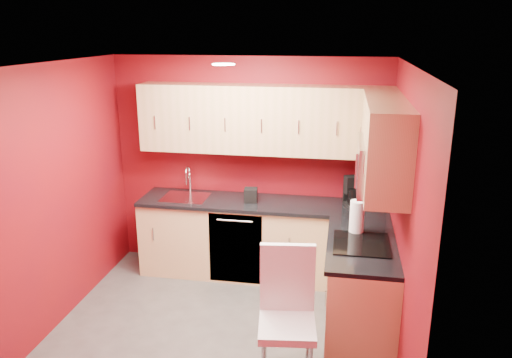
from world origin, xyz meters
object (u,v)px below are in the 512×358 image
(dining_chair, at_px, (287,319))
(paper_towel, at_px, (357,217))
(coffee_maker, at_px, (356,192))
(sink, at_px, (186,194))
(napkin_holder, at_px, (251,195))
(microwave, at_px, (380,165))

(dining_chair, bearing_deg, paper_towel, 55.82)
(coffee_maker, height_order, paper_towel, coffee_maker)
(sink, height_order, paper_towel, sink)
(sink, relative_size, napkin_holder, 3.36)
(coffee_maker, xyz_separation_m, paper_towel, (0.00, -0.75, -0.01))
(coffee_maker, distance_m, napkin_holder, 1.16)
(paper_towel, bearing_deg, sink, 159.18)
(sink, distance_m, dining_chair, 2.30)
(sink, relative_size, coffee_maker, 1.58)
(coffee_maker, height_order, napkin_holder, coffee_maker)
(napkin_holder, distance_m, paper_towel, 1.36)
(paper_towel, bearing_deg, napkin_holder, 148.76)
(microwave, relative_size, napkin_holder, 4.91)
(sink, relative_size, dining_chair, 0.46)
(sink, xyz_separation_m, paper_towel, (1.93, -0.74, 0.13))
(napkin_holder, xyz_separation_m, paper_towel, (1.16, -0.70, 0.08))
(dining_chair, bearing_deg, sink, 120.90)
(coffee_maker, relative_size, paper_towel, 1.03)
(coffee_maker, bearing_deg, microwave, -104.17)
(microwave, xyz_separation_m, dining_chair, (-0.69, -0.78, -1.10))
(paper_towel, relative_size, dining_chair, 0.29)
(coffee_maker, relative_size, dining_chair, 0.29)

